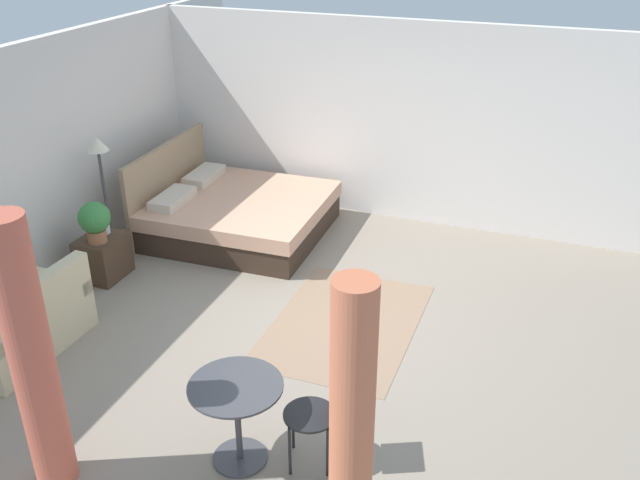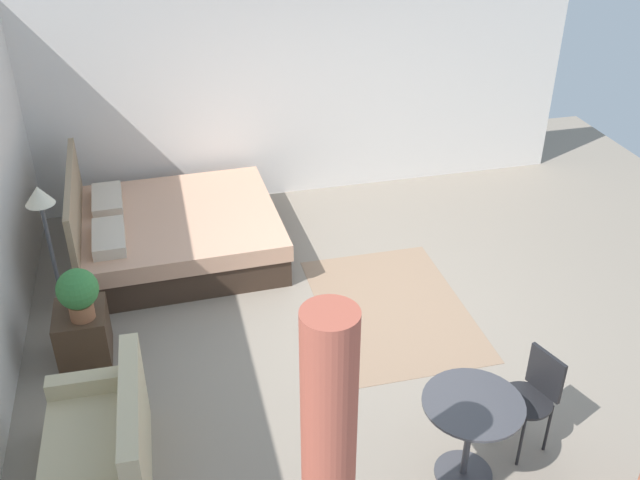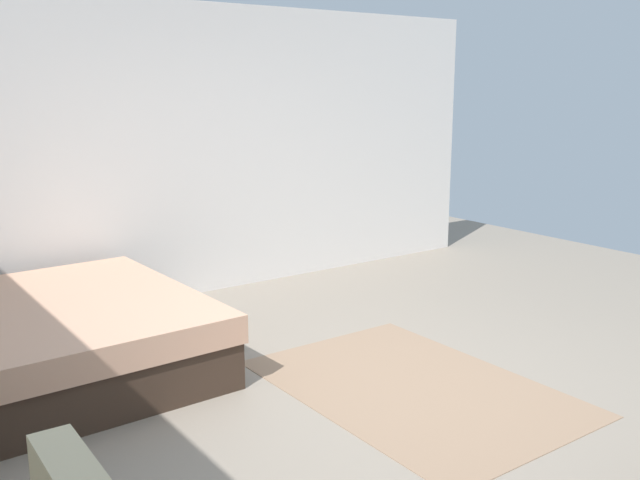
% 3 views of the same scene
% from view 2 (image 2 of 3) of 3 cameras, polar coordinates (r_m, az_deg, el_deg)
% --- Properties ---
extents(ground_plane, '(8.86, 9.76, 0.02)m').
position_cam_2_polar(ground_plane, '(7.10, 4.39, -6.23)').
color(ground_plane, gray).
extents(wall_right, '(0.12, 6.76, 2.65)m').
position_cam_2_polar(wall_right, '(8.99, -1.04, 11.77)').
color(wall_right, silver).
rests_on(wall_right, ground).
extents(area_rug, '(2.08, 1.43, 0.01)m').
position_cam_2_polar(area_rug, '(7.23, 5.80, -5.42)').
color(area_rug, '#93755B').
rests_on(area_rug, ground).
extents(bed, '(2.05, 2.19, 1.11)m').
position_cam_2_polar(bed, '(8.07, -11.60, 0.59)').
color(bed, '#38281E').
rests_on(bed, ground).
extents(couch, '(1.31, 0.77, 0.83)m').
position_cam_2_polar(couch, '(5.63, -16.95, -15.94)').
color(couch, beige).
rests_on(couch, ground).
extents(nightstand, '(0.53, 0.45, 0.50)m').
position_cam_2_polar(nightstand, '(6.80, -18.40, -7.16)').
color(nightstand, '#473323').
rests_on(nightstand, ground).
extents(potted_plant, '(0.36, 0.36, 0.48)m').
position_cam_2_polar(potted_plant, '(6.42, -18.78, -3.95)').
color(potted_plant, '#935B3D').
rests_on(potted_plant, nightstand).
extents(vase, '(0.14, 0.14, 0.19)m').
position_cam_2_polar(vase, '(6.70, -19.06, -4.22)').
color(vase, silver).
rests_on(vase, nightstand).
extents(floor_lamp, '(0.27, 0.27, 1.55)m').
position_cam_2_polar(floor_lamp, '(6.67, -21.16, 1.43)').
color(floor_lamp, '#3F3F44').
rests_on(floor_lamp, ground).
extents(balcony_table, '(0.73, 0.73, 0.73)m').
position_cam_2_polar(balcony_table, '(5.38, 11.92, -14.24)').
color(balcony_table, '#3F3F44').
rests_on(balcony_table, ground).
extents(cafe_chair_near_window, '(0.51, 0.51, 0.84)m').
position_cam_2_polar(cafe_chair_near_window, '(5.73, 16.72, -11.51)').
color(cafe_chair_near_window, black).
rests_on(cafe_chair_near_window, ground).
extents(curtain_right, '(0.31, 0.31, 2.20)m').
position_cam_2_polar(curtain_right, '(4.20, 0.69, -17.95)').
color(curtain_right, '#C15B47').
rests_on(curtain_right, ground).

